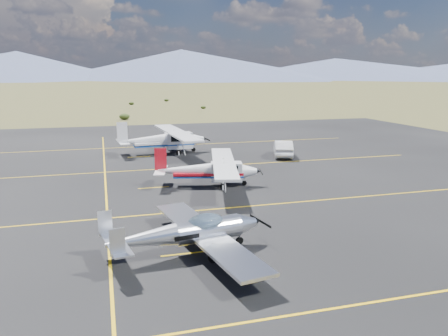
{
  "coord_description": "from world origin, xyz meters",
  "views": [
    {
      "loc": [
        -5.98,
        -20.14,
        7.31
      ],
      "look_at": [
        1.07,
        5.03,
        1.6
      ],
      "focal_mm": 35.0,
      "sensor_mm": 36.0,
      "label": 1
    }
  ],
  "objects_px": {
    "aircraft_cessna": "(208,169)",
    "aircraft_plain": "(164,139)",
    "sedan": "(283,148)",
    "aircraft_low_wing": "(190,232)"
  },
  "relations": [
    {
      "from": "aircraft_cessna",
      "to": "aircraft_plain",
      "type": "xyz_separation_m",
      "value": [
        -1.17,
        12.6,
        0.22
      ]
    },
    {
      "from": "sedan",
      "to": "aircraft_cessna",
      "type": "bearing_deg",
      "value": 63.23
    },
    {
      "from": "sedan",
      "to": "aircraft_low_wing",
      "type": "bearing_deg",
      "value": 77.09
    },
    {
      "from": "aircraft_cessna",
      "to": "sedan",
      "type": "relative_size",
      "value": 2.31
    },
    {
      "from": "aircraft_low_wing",
      "to": "aircraft_cessna",
      "type": "bearing_deg",
      "value": 62.38
    },
    {
      "from": "aircraft_plain",
      "to": "sedan",
      "type": "relative_size",
      "value": 2.77
    },
    {
      "from": "sedan",
      "to": "aircraft_plain",
      "type": "bearing_deg",
      "value": -2.79
    },
    {
      "from": "aircraft_cessna",
      "to": "sedan",
      "type": "distance_m",
      "value": 12.23
    },
    {
      "from": "aircraft_cessna",
      "to": "sedan",
      "type": "bearing_deg",
      "value": 56.42
    },
    {
      "from": "aircraft_plain",
      "to": "sedan",
      "type": "distance_m",
      "value": 10.93
    }
  ]
}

